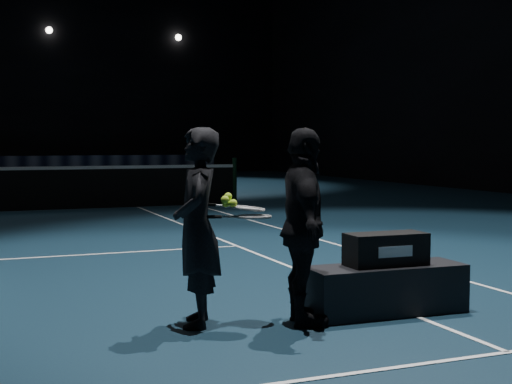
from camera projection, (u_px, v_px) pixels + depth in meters
The scene contains 9 objects.
net_post_right at pixel (235, 181), 16.79m from camera, with size 0.10×0.10×1.10m, color black.
player_bench at pixel (385, 289), 6.10m from camera, with size 1.39×0.46×0.42m, color black.
racket_bag at pixel (386, 249), 6.07m from camera, with size 0.69×0.30×0.28m, color black.
bag_signature at pixel (396, 252), 5.93m from camera, with size 0.32×0.00×0.09m, color white.
player_a at pixel (197, 227), 5.66m from camera, with size 0.58×0.38×1.58m, color black.
player_b at pixel (304, 227), 5.69m from camera, with size 0.93×0.39×1.58m, color black.
racket_lower at pixel (254, 217), 5.67m from camera, with size 0.68×0.22×0.03m, color black, non-canonical shape.
racket_upper at pixel (247, 208), 5.70m from camera, with size 0.68×0.22×0.03m, color black, non-canonical shape.
tennis_balls at pixel (229, 201), 5.66m from camera, with size 0.12×0.10×0.12m, color #A5D12C, non-canonical shape.
Camera 1 is at (0.68, -15.77, 1.47)m, focal length 50.00 mm.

